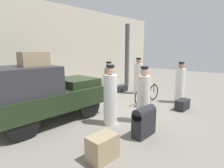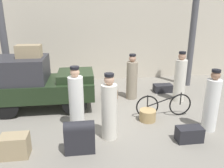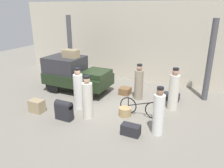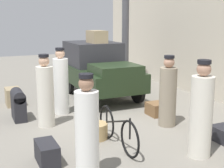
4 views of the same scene
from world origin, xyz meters
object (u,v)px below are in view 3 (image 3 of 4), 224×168
(porter_lifting_near_truck, at_px, (174,91))
(wicker_basket, at_px, (125,112))
(suitcase_tan_flat, at_px, (37,106))
(porter_standing_middle, at_px, (159,113))
(trunk_umber_medium, at_px, (125,91))
(truck, at_px, (74,73))
(suitcase_small_leather, at_px, (131,130))
(conductor_in_dark_uniform, at_px, (78,90))
(suitcase_black_upright, at_px, (64,110))
(porter_carrying_trunk, at_px, (139,83))
(trunk_large_brown, at_px, (171,97))
(bicycle, at_px, (141,108))
(trunk_on_truck_roof, at_px, (71,54))
(porter_with_bicycle, at_px, (87,99))

(porter_lifting_near_truck, bearing_deg, wicker_basket, -138.24)
(suitcase_tan_flat, bearing_deg, wicker_basket, 20.33)
(porter_standing_middle, distance_m, trunk_umber_medium, 3.81)
(truck, xyz_separation_m, suitcase_small_leather, (4.17, -2.70, -0.77))
(truck, distance_m, conductor_in_dark_uniform, 2.13)
(porter_lifting_near_truck, xyz_separation_m, trunk_umber_medium, (-2.49, 0.69, -0.67))
(suitcase_black_upright, bearing_deg, porter_carrying_trunk, 58.70)
(wicker_basket, relative_size, trunk_umber_medium, 0.95)
(wicker_basket, height_order, suitcase_small_leather, suitcase_small_leather)
(trunk_umber_medium, bearing_deg, trunk_large_brown, 7.26)
(wicker_basket, xyz_separation_m, suitcase_tan_flat, (-3.48, -1.29, 0.09))
(bicycle, distance_m, trunk_on_truck_roof, 4.63)
(truck, height_order, porter_standing_middle, truck)
(trunk_umber_medium, bearing_deg, conductor_in_dark_uniform, -118.02)
(conductor_in_dark_uniform, distance_m, suitcase_small_leather, 3.08)
(bicycle, relative_size, conductor_in_dark_uniform, 1.00)
(porter_with_bicycle, distance_m, porter_lifting_near_truck, 3.66)
(porter_with_bicycle, relative_size, suitcase_black_upright, 2.21)
(truck, distance_m, porter_carrying_trunk, 3.40)
(porter_standing_middle, xyz_separation_m, suitcase_small_leather, (-0.81, -0.48, -0.60))
(truck, relative_size, suitcase_tan_flat, 5.57)
(bicycle, height_order, porter_standing_middle, porter_standing_middle)
(porter_carrying_trunk, xyz_separation_m, suitcase_black_upright, (-1.95, -3.21, -0.36))
(porter_lifting_near_truck, xyz_separation_m, trunk_large_brown, (-0.24, 0.97, -0.68))
(trunk_large_brown, bearing_deg, suitcase_small_leather, -100.27)
(wicker_basket, xyz_separation_m, porter_carrying_trunk, (-0.08, 1.88, 0.61))
(bicycle, distance_m, suitcase_tan_flat, 4.34)
(wicker_basket, height_order, porter_lifting_near_truck, porter_lifting_near_truck)
(wicker_basket, distance_m, porter_lifting_near_truck, 2.28)
(truck, height_order, suitcase_small_leather, truck)
(trunk_umber_medium, relative_size, suitcase_black_upright, 0.67)
(trunk_large_brown, distance_m, suitcase_tan_flat, 6.12)
(suitcase_black_upright, bearing_deg, suitcase_small_leather, 1.93)
(wicker_basket, relative_size, suitcase_black_upright, 0.63)
(wicker_basket, height_order, porter_standing_middle, porter_standing_middle)
(porter_lifting_near_truck, xyz_separation_m, suitcase_tan_flat, (-5.10, -2.74, -0.58))
(conductor_in_dark_uniform, xyz_separation_m, trunk_umber_medium, (1.23, 2.31, -0.66))
(porter_carrying_trunk, bearing_deg, conductor_in_dark_uniform, -134.51)
(porter_standing_middle, xyz_separation_m, trunk_large_brown, (-0.15, 3.18, -0.64))
(trunk_on_truck_roof, bearing_deg, porter_carrying_trunk, 6.80)
(conductor_in_dark_uniform, bearing_deg, suitcase_small_leather, -20.54)
(suitcase_small_leather, height_order, suitcase_black_upright, suitcase_black_upright)
(wicker_basket, height_order, suitcase_tan_flat, suitcase_tan_flat)
(porter_with_bicycle, distance_m, porter_carrying_trunk, 2.93)
(suitcase_black_upright, bearing_deg, trunk_umber_medium, 71.52)
(trunk_umber_medium, bearing_deg, porter_with_bicycle, -97.75)
(trunk_umber_medium, distance_m, trunk_on_truck_roof, 3.32)
(wicker_basket, height_order, conductor_in_dark_uniform, conductor_in_dark_uniform)
(trunk_umber_medium, distance_m, suitcase_tan_flat, 4.31)
(porter_carrying_trunk, distance_m, trunk_umber_medium, 1.03)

